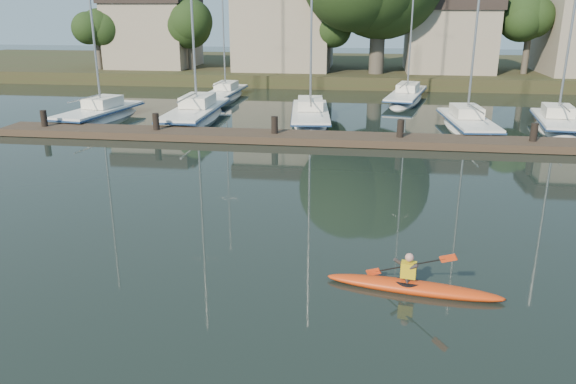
# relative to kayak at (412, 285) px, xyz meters

# --- Properties ---
(ground) EXTENTS (160.00, 160.00, 0.00)m
(ground) POSITION_rel_kayak_xyz_m (-2.61, 0.61, -0.16)
(ground) COLOR black
(ground) RESTS_ON ground
(kayak) EXTENTS (4.08, 1.15, 1.29)m
(kayak) POSITION_rel_kayak_xyz_m (0.00, 0.00, 0.00)
(kayak) COLOR #B92B0E
(kayak) RESTS_ON ground
(dock) EXTENTS (34.00, 2.00, 1.80)m
(dock) POSITION_rel_kayak_xyz_m (-2.61, 14.61, 0.05)
(dock) COLOR #3F3224
(dock) RESTS_ON ground
(sailboat_0) EXTENTS (3.31, 8.02, 12.35)m
(sailboat_0) POSITION_rel_kayak_xyz_m (-16.55, 18.58, -0.36)
(sailboat_0) COLOR silver
(sailboat_0) RESTS_ON ground
(sailboat_1) EXTENTS (2.47, 9.50, 15.48)m
(sailboat_1) POSITION_rel_kayak_xyz_m (-11.02, 19.36, -0.37)
(sailboat_1) COLOR silver
(sailboat_1) RESTS_ON ground
(sailboat_2) EXTENTS (3.12, 9.25, 15.02)m
(sailboat_2) POSITION_rel_kayak_xyz_m (-4.40, 19.87, -0.34)
(sailboat_2) COLOR silver
(sailboat_2) RESTS_ON ground
(sailboat_3) EXTENTS (2.76, 7.99, 12.64)m
(sailboat_3) POSITION_rel_kayak_xyz_m (4.15, 18.74, -0.34)
(sailboat_3) COLOR silver
(sailboat_3) RESTS_ON ground
(sailboat_4) EXTENTS (2.99, 7.30, 12.06)m
(sailboat_4) POSITION_rel_kayak_xyz_m (8.90, 19.41, -0.35)
(sailboat_4) COLOR silver
(sailboat_4) RESTS_ON ground
(sailboat_5) EXTENTS (2.12, 8.08, 13.28)m
(sailboat_5) POSITION_rel_kayak_xyz_m (-11.38, 27.60, -0.32)
(sailboat_5) COLOR silver
(sailboat_5) RESTS_ON ground
(sailboat_6) EXTENTS (3.85, 9.57, 14.89)m
(sailboat_6) POSITION_rel_kayak_xyz_m (1.49, 28.22, -0.33)
(sailboat_6) COLOR silver
(sailboat_6) RESTS_ON ground
(shore) EXTENTS (90.00, 25.25, 12.75)m
(shore) POSITION_rel_kayak_xyz_m (-0.99, 40.90, 3.07)
(shore) COLOR #2C351A
(shore) RESTS_ON ground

